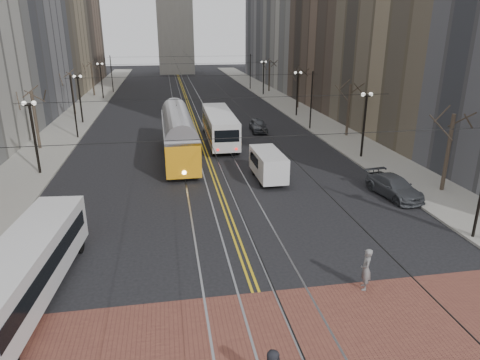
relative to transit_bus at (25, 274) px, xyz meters
name	(u,v)px	position (x,y,z in m)	size (l,w,h in m)	color
ground	(252,280)	(9.64, 0.00, -1.35)	(260.00, 260.00, 0.00)	black
sidewalk_left	(82,113)	(-5.36, 45.00, -1.28)	(5.00, 140.00, 0.15)	gray
sidewalk_right	(291,107)	(24.64, 45.00, -1.28)	(5.00, 140.00, 0.15)	gray
crosswalk_band	(272,338)	(9.64, -4.00, -1.35)	(25.00, 6.00, 0.01)	brown
streetcar_rails	(190,110)	(9.64, 45.00, -1.35)	(4.80, 130.00, 0.02)	gray
centre_lines	(190,110)	(9.64, 45.00, -1.35)	(0.42, 130.00, 0.01)	gold
lamp_posts	(199,111)	(9.64, 28.75, 1.45)	(27.60, 57.20, 5.60)	black
street_trees	(195,101)	(9.64, 35.25, 1.45)	(31.68, 53.28, 5.60)	#382D23
trolley_wires	(195,94)	(9.64, 34.83, 2.42)	(25.96, 120.00, 6.60)	black
transit_bus	(25,274)	(0.00, 0.00, 0.00)	(2.26, 10.84, 2.71)	silver
streetcar	(179,139)	(7.14, 20.93, 0.34)	(2.67, 14.36, 3.38)	orange
rear_bus	(219,128)	(11.44, 25.77, 0.20)	(2.59, 11.93, 3.11)	silver
cargo_van	(268,166)	(13.64, 13.62, -0.25)	(1.93, 5.02, 2.22)	silver
sedan_grey	(258,125)	(16.40, 29.98, -0.62)	(1.73, 4.30, 1.46)	#42454A
sedan_parked	(394,187)	(21.44, 8.71, -0.65)	(1.99, 4.88, 1.42)	#45494E
pedestrian_b	(366,269)	(14.47, -1.50, -0.37)	(0.71, 0.47, 1.95)	slate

